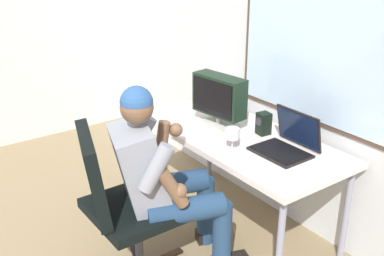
{
  "coord_description": "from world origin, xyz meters",
  "views": [
    {
      "loc": [
        2.01,
        0.16,
        2.01
      ],
      "look_at": [
        -0.18,
        1.74,
        0.88
      ],
      "focal_mm": 44.44,
      "sensor_mm": 36.0,
      "label": 1
    }
  ],
  "objects": [
    {
      "name": "wine_glass",
      "position": [
        -0.07,
        1.97,
        0.82
      ],
      "size": [
        0.09,
        0.09,
        0.14
      ],
      "color": "silver",
      "rests_on": "desk"
    },
    {
      "name": "office_chair",
      "position": [
        -0.21,
        1.22,
        0.56
      ],
      "size": [
        0.65,
        0.69,
        0.98
      ],
      "color": "black",
      "rests_on": "ground"
    },
    {
      "name": "desk",
      "position": [
        -0.2,
        2.16,
        0.66
      ],
      "size": [
        1.54,
        0.71,
        0.72
      ],
      "color": "gray",
      "rests_on": "ground"
    },
    {
      "name": "person_seated",
      "position": [
        -0.13,
        1.49,
        0.64
      ],
      "size": [
        0.68,
        0.89,
        1.22
      ],
      "color": "navy",
      "rests_on": "ground"
    },
    {
      "name": "laptop",
      "position": [
        0.16,
        2.24,
        0.78
      ],
      "size": [
        0.35,
        0.32,
        0.25
      ],
      "color": "black",
      "rests_on": "desk"
    },
    {
      "name": "crt_monitor",
      "position": [
        -0.43,
        2.16,
        0.93
      ],
      "size": [
        0.42,
        0.22,
        0.36
      ],
      "color": "beige",
      "rests_on": "desk"
    },
    {
      "name": "wall_rear",
      "position": [
        0.0,
        2.57,
        1.4
      ],
      "size": [
        5.35,
        0.08,
        2.79
      ],
      "color": "silver",
      "rests_on": "ground"
    },
    {
      "name": "desk_speaker",
      "position": [
        -0.13,
        2.3,
        0.79
      ],
      "size": [
        0.09,
        0.1,
        0.15
      ],
      "color": "black",
      "rests_on": "desk"
    }
  ]
}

